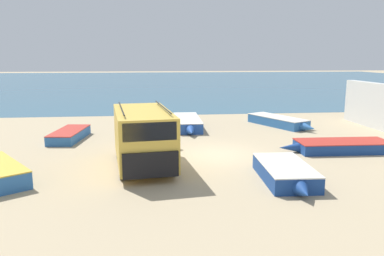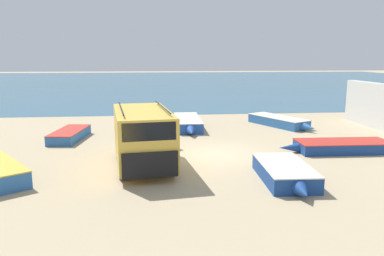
{
  "view_description": "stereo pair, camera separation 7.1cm",
  "coord_description": "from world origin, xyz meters",
  "px_view_note": "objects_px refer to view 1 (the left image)",
  "views": [
    {
      "loc": [
        -2.76,
        -16.24,
        4.38
      ],
      "look_at": [
        -0.88,
        1.38,
        1.0
      ],
      "focal_mm": 35.0,
      "sensor_mm": 36.0,
      "label": 1
    },
    {
      "loc": [
        -2.69,
        -16.25,
        4.38
      ],
      "look_at": [
        -0.88,
        1.38,
        1.0
      ],
      "focal_mm": 35.0,
      "sensor_mm": 36.0,
      "label": 2
    }
  ],
  "objects_px": {
    "parked_van": "(143,136)",
    "fishing_rowboat_4": "(70,134)",
    "fisherman_1": "(163,125)",
    "fishing_rowboat_3": "(340,146)",
    "fishing_rowboat_0": "(187,123)",
    "fisherman_0": "(140,119)",
    "fishing_rowboat_2": "(279,121)",
    "fishing_rowboat_1": "(286,173)"
  },
  "relations": [
    {
      "from": "parked_van",
      "to": "fishing_rowboat_4",
      "type": "relative_size",
      "value": 1.18
    },
    {
      "from": "fishing_rowboat_4",
      "to": "fisherman_1",
      "type": "relative_size",
      "value": 2.37
    },
    {
      "from": "parked_van",
      "to": "fishing_rowboat_3",
      "type": "height_order",
      "value": "parked_van"
    },
    {
      "from": "fishing_rowboat_0",
      "to": "fisherman_1",
      "type": "height_order",
      "value": "fisherman_1"
    },
    {
      "from": "fishing_rowboat_3",
      "to": "fisherman_0",
      "type": "height_order",
      "value": "fisherman_0"
    },
    {
      "from": "fishing_rowboat_2",
      "to": "fishing_rowboat_3",
      "type": "distance_m",
      "value": 6.73
    },
    {
      "from": "fisherman_0",
      "to": "parked_van",
      "type": "bearing_deg",
      "value": -40.54
    },
    {
      "from": "fishing_rowboat_2",
      "to": "fishing_rowboat_4",
      "type": "relative_size",
      "value": 1.19
    },
    {
      "from": "fishing_rowboat_4",
      "to": "fishing_rowboat_2",
      "type": "bearing_deg",
      "value": -71.5
    },
    {
      "from": "parked_van",
      "to": "fisherman_1",
      "type": "distance_m",
      "value": 3.54
    },
    {
      "from": "fishing_rowboat_4",
      "to": "fisherman_0",
      "type": "relative_size",
      "value": 2.67
    },
    {
      "from": "parked_van",
      "to": "fisherman_0",
      "type": "height_order",
      "value": "parked_van"
    },
    {
      "from": "fishing_rowboat_2",
      "to": "fisherman_1",
      "type": "xyz_separation_m",
      "value": [
        -7.62,
        -4.73,
        0.79
      ]
    },
    {
      "from": "fishing_rowboat_1",
      "to": "fishing_rowboat_2",
      "type": "xyz_separation_m",
      "value": [
        3.41,
        10.56,
        -0.01
      ]
    },
    {
      "from": "fishing_rowboat_1",
      "to": "fishing_rowboat_3",
      "type": "relative_size",
      "value": 0.76
    },
    {
      "from": "fishing_rowboat_3",
      "to": "parked_van",
      "type": "bearing_deg",
      "value": 10.72
    },
    {
      "from": "fisherman_1",
      "to": "fishing_rowboat_2",
      "type": "bearing_deg",
      "value": 109.73
    },
    {
      "from": "fisherman_0",
      "to": "fishing_rowboat_2",
      "type": "bearing_deg",
      "value": 60.57
    },
    {
      "from": "fishing_rowboat_1",
      "to": "fisherman_0",
      "type": "bearing_deg",
      "value": -144.41
    },
    {
      "from": "fishing_rowboat_0",
      "to": "fishing_rowboat_4",
      "type": "distance_m",
      "value": 7.03
    },
    {
      "from": "parked_van",
      "to": "fisherman_0",
      "type": "relative_size",
      "value": 3.16
    },
    {
      "from": "fishing_rowboat_4",
      "to": "fisherman_1",
      "type": "xyz_separation_m",
      "value": [
        4.94,
        -2.18,
        0.82
      ]
    },
    {
      "from": "parked_van",
      "to": "fishing_rowboat_1",
      "type": "xyz_separation_m",
      "value": [
        5.09,
        -2.39,
        -0.97
      ]
    },
    {
      "from": "fishing_rowboat_4",
      "to": "fishing_rowboat_3",
      "type": "bearing_deg",
      "value": -100.46
    },
    {
      "from": "fisherman_1",
      "to": "parked_van",
      "type": "bearing_deg",
      "value": -26.43
    },
    {
      "from": "fishing_rowboat_1",
      "to": "fisherman_1",
      "type": "bearing_deg",
      "value": -141.37
    },
    {
      "from": "fishing_rowboat_3",
      "to": "fisherman_1",
      "type": "relative_size",
      "value": 2.9
    },
    {
      "from": "fisherman_1",
      "to": "fishing_rowboat_0",
      "type": "bearing_deg",
      "value": 147.91
    },
    {
      "from": "fishing_rowboat_2",
      "to": "fisherman_0",
      "type": "bearing_deg",
      "value": -101.6
    },
    {
      "from": "fisherman_0",
      "to": "fishing_rowboat_1",
      "type": "bearing_deg",
      "value": -10.6
    },
    {
      "from": "fishing_rowboat_0",
      "to": "fishing_rowboat_1",
      "type": "bearing_deg",
      "value": 14.7
    },
    {
      "from": "parked_van",
      "to": "fisherman_1",
      "type": "xyz_separation_m",
      "value": [
        0.88,
        3.43,
        -0.19
      ]
    },
    {
      "from": "fisherman_0",
      "to": "fisherman_1",
      "type": "bearing_deg",
      "value": -18.45
    },
    {
      "from": "fishing_rowboat_2",
      "to": "fisherman_1",
      "type": "relative_size",
      "value": 2.81
    },
    {
      "from": "parked_van",
      "to": "fishing_rowboat_4",
      "type": "bearing_deg",
      "value": -151.38
    },
    {
      "from": "fisherman_1",
      "to": "fishing_rowboat_3",
      "type": "bearing_deg",
      "value": 64.48
    },
    {
      "from": "parked_van",
      "to": "fishing_rowboat_4",
      "type": "distance_m",
      "value": 7.0
    },
    {
      "from": "fishing_rowboat_4",
      "to": "fisherman_1",
      "type": "bearing_deg",
      "value": -106.82
    },
    {
      "from": "parked_van",
      "to": "fishing_rowboat_2",
      "type": "distance_m",
      "value": 11.83
    },
    {
      "from": "fishing_rowboat_2",
      "to": "fishing_rowboat_3",
      "type": "height_order",
      "value": "fishing_rowboat_2"
    },
    {
      "from": "fishing_rowboat_0",
      "to": "fisherman_0",
      "type": "xyz_separation_m",
      "value": [
        -2.85,
        -2.06,
        0.64
      ]
    },
    {
      "from": "fishing_rowboat_2",
      "to": "fisherman_0",
      "type": "distance_m",
      "value": 9.1
    }
  ]
}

